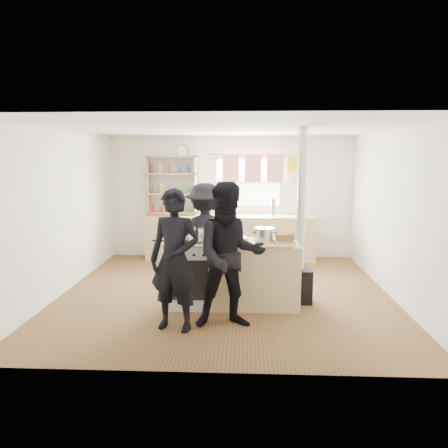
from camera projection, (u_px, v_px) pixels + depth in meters
The scene contains 14 objects.
ground at pixel (225, 293), 6.75m from camera, with size 5.00×5.00×0.01m, color brown.
back_counter at pixel (230, 238), 8.87m from camera, with size 3.40×0.55×0.90m, color tan.
shelving_unit at pixel (172, 185), 8.88m from camera, with size 1.00×0.28×1.20m.
thermos at pixel (273, 208), 8.73m from camera, with size 0.10×0.10×0.33m, color silver.
cooking_island at pixel (234, 274), 6.13m from camera, with size 1.97×0.64×0.93m.
skillet_greens at pixel (177, 240), 5.96m from camera, with size 0.33×0.33×0.05m.
roast_tray at pixel (234, 239), 6.02m from camera, with size 0.38×0.32×0.07m.
stockpot_stove at pixel (206, 234), 6.13m from camera, with size 0.23×0.23×0.19m.
stockpot_counter at pixel (265, 234), 6.07m from camera, with size 0.28×0.28×0.21m.
bread_board at pixel (285, 239), 5.96m from camera, with size 0.32×0.26×0.12m.
flue_heater at pixel (300, 258), 6.27m from camera, with size 0.35×0.35×2.50m.
person_near_left at pixel (175, 260), 5.24m from camera, with size 0.63×0.41×1.73m, color black.
person_near_right at pixel (230, 256), 5.31m from camera, with size 0.88×0.68×1.80m, color black.
person_far at pixel (205, 236), 6.94m from camera, with size 1.09×0.62×1.68m, color black.
Camera 1 is at (0.29, -6.49, 2.12)m, focal length 35.00 mm.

